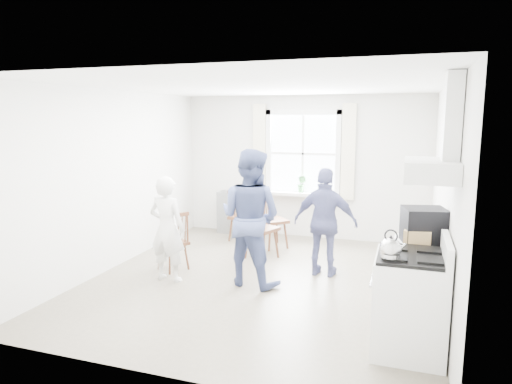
% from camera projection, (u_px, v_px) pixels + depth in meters
% --- Properties ---
extents(room_shell, '(4.62, 5.12, 2.64)m').
position_uv_depth(room_shell, '(261.00, 186.00, 6.03)').
color(room_shell, '#756B5A').
rests_on(room_shell, ground).
extents(window_assembly, '(1.88, 0.24, 1.70)m').
position_uv_depth(window_assembly, '(302.00, 159.00, 8.29)').
color(window_assembly, white).
rests_on(window_assembly, room_shell).
extents(range_hood, '(0.45, 0.76, 0.94)m').
position_uv_depth(range_hood, '(438.00, 152.00, 4.02)').
color(range_hood, silver).
rests_on(range_hood, room_shell).
extents(shelf_unit, '(0.40, 0.30, 0.80)m').
position_uv_depth(shelf_unit, '(229.00, 212.00, 8.79)').
color(shelf_unit, slate).
rests_on(shelf_unit, ground).
extents(gas_stove, '(0.68, 0.76, 1.12)m').
position_uv_depth(gas_stove, '(410.00, 302.00, 4.30)').
color(gas_stove, white).
rests_on(gas_stove, ground).
extents(kettle, '(0.19, 0.19, 0.27)m').
position_uv_depth(kettle, '(390.00, 249.00, 4.07)').
color(kettle, silver).
rests_on(kettle, gas_stove).
extents(low_cabinet, '(0.50, 0.55, 0.90)m').
position_uv_depth(low_cabinet, '(417.00, 281.00, 4.94)').
color(low_cabinet, silver).
rests_on(low_cabinet, ground).
extents(stereo_stack, '(0.50, 0.46, 0.37)m').
position_uv_depth(stereo_stack, '(424.00, 226.00, 4.75)').
color(stereo_stack, black).
rests_on(stereo_stack, low_cabinet).
extents(cardboard_box, '(0.28, 0.22, 0.17)m').
position_uv_depth(cardboard_box, '(418.00, 238.00, 4.65)').
color(cardboard_box, tan).
rests_on(cardboard_box, low_cabinet).
extents(windsor_chair_a, '(0.42, 0.41, 0.94)m').
position_uv_depth(windsor_chair_a, '(239.00, 210.00, 8.13)').
color(windsor_chair_a, '#482717').
rests_on(windsor_chair_a, ground).
extents(windsor_chair_b, '(0.56, 0.56, 1.04)m').
position_uv_depth(windsor_chair_b, '(257.00, 220.00, 7.04)').
color(windsor_chair_b, '#482717').
rests_on(windsor_chair_b, ground).
extents(windsor_chair_c, '(0.49, 0.50, 0.87)m').
position_uv_depth(windsor_chair_c, '(176.00, 235.00, 6.53)').
color(windsor_chair_c, '#482717').
rests_on(windsor_chair_c, ground).
extents(person_left, '(0.55, 0.55, 1.44)m').
position_uv_depth(person_left, '(167.00, 229.00, 6.13)').
color(person_left, white).
rests_on(person_left, ground).
extents(person_mid, '(1.04, 1.04, 1.81)m').
position_uv_depth(person_mid, '(250.00, 217.00, 5.99)').
color(person_mid, '#44507F').
rests_on(person_mid, ground).
extents(person_right, '(0.94, 0.94, 1.52)m').
position_uv_depth(person_right, '(325.00, 222.00, 6.33)').
color(person_right, navy).
rests_on(person_right, ground).
extents(potted_plant, '(0.22, 0.22, 0.31)m').
position_uv_depth(potted_plant, '(302.00, 184.00, 8.28)').
color(potted_plant, '#2F6B32').
rests_on(potted_plant, window_assembly).
extents(windsor_chair_d, '(0.60, 0.60, 1.02)m').
position_uv_depth(windsor_chair_d, '(268.00, 212.00, 7.69)').
color(windsor_chair_d, '#482717').
rests_on(windsor_chair_d, ground).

